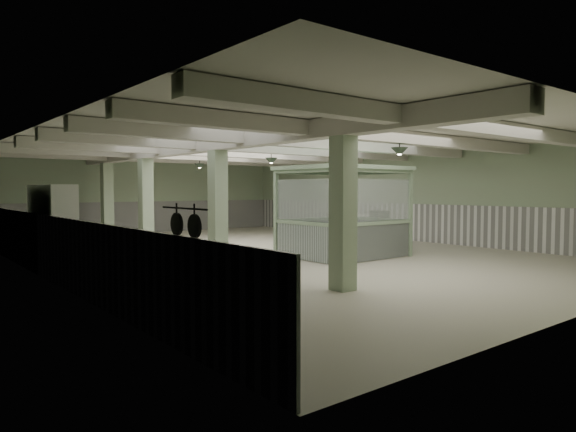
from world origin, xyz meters
TOP-DOWN VIEW (x-y plane):
  - floor at (0.00, 0.00)m, footprint 20.00×20.00m
  - ceiling at (0.00, 0.00)m, footprint 14.00×20.00m
  - wall_back at (0.00, 10.00)m, footprint 14.00×0.02m
  - wall_left at (-7.00, 0.00)m, footprint 0.02×20.00m
  - wall_right at (7.00, 0.00)m, footprint 0.02×20.00m
  - wainscot_left at (-6.97, 0.00)m, footprint 0.05×19.90m
  - wainscot_right at (6.97, 0.00)m, footprint 0.05×19.90m
  - wainscot_back at (0.00, 9.97)m, footprint 13.90×0.05m
  - girder at (-2.50, 0.00)m, footprint 0.45×19.90m
  - beam_a at (0.00, -7.50)m, footprint 13.90×0.35m
  - beam_b at (0.00, -5.00)m, footprint 13.90×0.35m
  - beam_c at (0.00, -2.50)m, footprint 13.90×0.35m
  - beam_d at (0.00, 0.00)m, footprint 13.90×0.35m
  - beam_e at (0.00, 2.50)m, footprint 13.90×0.35m
  - beam_f at (0.00, 5.00)m, footprint 13.90×0.35m
  - beam_g at (0.00, 7.50)m, footprint 13.90×0.35m
  - column_a at (-2.50, -6.00)m, footprint 0.42×0.42m
  - column_b at (-2.50, -1.00)m, footprint 0.42×0.42m
  - column_c at (-2.50, 4.00)m, footprint 0.42×0.42m
  - column_d at (-2.50, 8.00)m, footprint 0.42×0.42m
  - hook_rail at (-6.93, -7.60)m, footprint 0.02×1.20m
  - pendant_front at (0.50, -5.00)m, footprint 0.44×0.44m
  - pendant_mid at (0.50, 0.50)m, footprint 0.44×0.44m
  - pendant_back at (0.50, 5.50)m, footprint 0.44×0.44m
  - prep_counter at (-6.54, -2.63)m, footprint 0.86×4.95m
  - pitcher_near at (-6.46, -4.20)m, footprint 0.27×0.28m
  - pitcher_far at (-6.59, -4.17)m, footprint 0.21×0.23m
  - veg_colander at (-6.63, -4.20)m, footprint 0.57×0.57m
  - orange_bowl at (-6.41, -2.42)m, footprint 0.32×0.32m
  - skillet_near at (-6.88, -7.79)m, footprint 0.04×0.30m
  - skillet_far at (-6.88, -7.30)m, footprint 0.04×0.30m
  - walkin_cooler at (-6.62, -0.01)m, footprint 1.02×2.41m
  - guard_booth at (1.32, -2.14)m, footprint 3.50×2.97m
  - filing_cabinet at (3.30, -1.88)m, footprint 0.65×0.75m

SIDE VIEW (x-z plane):
  - floor at x=0.00m, z-range 0.00..0.00m
  - prep_counter at x=-6.54m, z-range 0.01..0.92m
  - filing_cabinet at x=3.30m, z-range 0.00..1.37m
  - wainscot_left at x=-6.97m, z-range 0.00..1.50m
  - wainscot_right at x=6.97m, z-range 0.00..1.50m
  - wainscot_back at x=0.00m, z-range 0.00..1.50m
  - orange_bowl at x=-6.41m, z-range 0.90..0.99m
  - veg_colander at x=-6.63m, z-range 0.90..1.10m
  - pitcher_far at x=-6.59m, z-range 0.90..1.15m
  - pitcher_near at x=-6.46m, z-range 0.90..1.19m
  - walkin_cooler at x=-6.62m, z-range 0.00..2.21m
  - skillet_near at x=-6.88m, z-range 1.48..1.78m
  - skillet_far at x=-6.88m, z-range 1.48..1.78m
  - wall_back at x=0.00m, z-range 0.00..3.60m
  - wall_left at x=-7.00m, z-range 0.00..3.60m
  - wall_right at x=7.00m, z-range 0.00..3.60m
  - column_a at x=-2.50m, z-range 0.00..3.60m
  - column_b at x=-2.50m, z-range 0.00..3.60m
  - column_c at x=-2.50m, z-range 0.00..3.60m
  - column_d at x=-2.50m, z-range 0.00..3.60m
  - hook_rail at x=-6.93m, z-range 1.84..1.86m
  - guard_booth at x=1.32m, z-range 0.47..3.26m
  - pendant_front at x=0.50m, z-range 2.94..3.16m
  - pendant_mid at x=0.50m, z-range 2.94..3.16m
  - pendant_back at x=0.50m, z-range 2.94..3.16m
  - girder at x=-2.50m, z-range 3.18..3.58m
  - beam_a at x=0.00m, z-range 3.26..3.58m
  - beam_b at x=0.00m, z-range 3.26..3.58m
  - beam_c at x=0.00m, z-range 3.26..3.58m
  - beam_d at x=0.00m, z-range 3.26..3.58m
  - beam_e at x=0.00m, z-range 3.26..3.58m
  - beam_f at x=0.00m, z-range 3.26..3.58m
  - beam_g at x=0.00m, z-range 3.26..3.58m
  - ceiling at x=0.00m, z-range 3.59..3.61m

